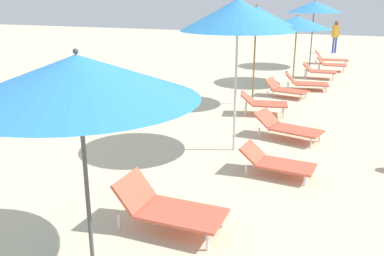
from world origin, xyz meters
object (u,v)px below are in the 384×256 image
(lounger_third_shoreside, at_px, (168,207))
(person_walking_near, at_px, (336,33))
(lounger_fourth_inland, at_px, (276,162))
(lounger_fifth_inland, at_px, (263,103))
(umbrella_fourth, at_px, (238,15))
(lounger_farthest_shoreside, at_px, (330,58))
(umbrella_sixth, at_px, (297,23))
(lounger_fifth_shoreside, at_px, (286,89))
(umbrella_farthest, at_px, (314,7))
(lounger_fourth_shoreside, at_px, (287,127))
(lounger_sixth_inland, at_px, (305,82))
(umbrella_fifth, at_px, (256,16))
(umbrella_third, at_px, (78,77))
(lounger_farthest_inland, at_px, (331,64))
(lounger_sixth_shoreside, at_px, (319,70))

(lounger_third_shoreside, bearing_deg, person_walking_near, 87.95)
(lounger_fourth_inland, height_order, lounger_fifth_inland, lounger_fifth_inland)
(umbrella_fourth, bearing_deg, person_walking_near, 88.70)
(lounger_farthest_shoreside, bearing_deg, umbrella_fourth, -100.83)
(lounger_third_shoreside, relative_size, umbrella_sixth, 0.60)
(lounger_fifth_shoreside, relative_size, umbrella_farthest, 0.47)
(lounger_fourth_shoreside, height_order, lounger_sixth_inland, lounger_sixth_inland)
(lounger_fifth_inland, distance_m, lounger_farthest_shoreside, 10.12)
(umbrella_fifth, bearing_deg, lounger_fifth_inland, -61.60)
(umbrella_sixth, bearing_deg, person_walking_near, 86.72)
(umbrella_farthest, bearing_deg, umbrella_fifth, -93.81)
(lounger_third_shoreside, distance_m, lounger_sixth_inland, 9.86)
(lounger_fourth_shoreside, relative_size, umbrella_farthest, 0.53)
(lounger_farthest_shoreside, bearing_deg, umbrella_fifth, -106.28)
(lounger_fifth_shoreside, xyz_separation_m, umbrella_sixth, (-0.19, 2.39, 1.89))
(umbrella_fourth, relative_size, lounger_fourth_inland, 2.34)
(umbrella_third, distance_m, umbrella_fourth, 4.34)
(umbrella_farthest, xyz_separation_m, lounger_farthest_inland, (0.99, -0.92, -2.31))
(lounger_sixth_shoreside, distance_m, person_walking_near, 8.49)
(umbrella_fifth, distance_m, person_walking_near, 13.52)
(lounger_farthest_shoreside, bearing_deg, person_walking_near, 84.50)
(umbrella_fourth, relative_size, lounger_sixth_shoreside, 2.37)
(umbrella_third, height_order, umbrella_fifth, umbrella_fifth)
(umbrella_fourth, xyz_separation_m, umbrella_sixth, (-0.16, 7.61, -0.53))
(person_walking_near, bearing_deg, lounger_farthest_shoreside, -40.41)
(lounger_fourth_shoreside, xyz_separation_m, lounger_fourth_inland, (0.20, -2.04, -0.04))
(umbrella_sixth, height_order, lounger_sixth_shoreside, umbrella_sixth)
(umbrella_third, relative_size, umbrella_farthest, 0.87)
(umbrella_fifth, height_order, umbrella_sixth, umbrella_fifth)
(lounger_sixth_inland, relative_size, lounger_farthest_shoreside, 0.96)
(lounger_fourth_shoreside, xyz_separation_m, umbrella_farthest, (-1.03, 10.69, 2.33))
(lounger_fifth_shoreside, relative_size, lounger_fifth_inland, 1.02)
(umbrella_fourth, distance_m, lounger_sixth_inland, 7.03)
(lounger_third_shoreside, height_order, umbrella_fourth, umbrella_fourth)
(lounger_fourth_inland, distance_m, lounger_sixth_inland, 7.52)
(lounger_fifth_inland, xyz_separation_m, lounger_sixth_shoreside, (0.70, 5.99, -0.01))
(lounger_fourth_inland, relative_size, lounger_farthest_shoreside, 0.81)
(lounger_third_shoreside, height_order, lounger_fourth_shoreside, lounger_third_shoreside)
(lounger_third_shoreside, bearing_deg, lounger_fourth_inland, 66.84)
(lounger_third_shoreside, bearing_deg, lounger_farthest_inland, 85.84)
(umbrella_third, relative_size, lounger_sixth_inland, 1.66)
(umbrella_fourth, bearing_deg, umbrella_third, -94.88)
(lounger_third_shoreside, distance_m, lounger_fourth_inland, 2.54)
(lounger_third_shoreside, distance_m, umbrella_fourth, 4.04)
(umbrella_fifth, relative_size, person_walking_near, 1.59)
(umbrella_fourth, xyz_separation_m, lounger_sixth_shoreside, (0.57, 8.91, -2.37))
(lounger_farthest_inland, bearing_deg, umbrella_sixth, -108.51)
(umbrella_third, relative_size, lounger_sixth_shoreside, 1.99)
(lounger_sixth_shoreside, bearing_deg, umbrella_third, -96.55)
(lounger_fifth_inland, distance_m, lounger_sixth_inland, 3.71)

